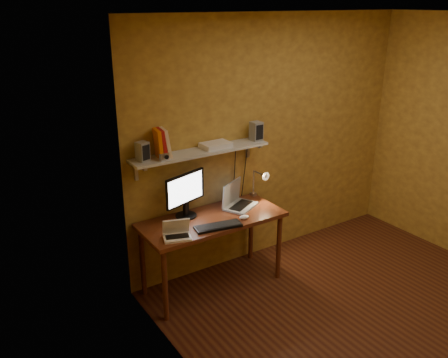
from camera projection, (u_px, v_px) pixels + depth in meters
room at (396, 186)px, 3.81m from camera, size 3.44×3.24×2.64m
desk at (212, 226)px, 4.55m from camera, size 1.40×0.60×0.75m
wall_shelf at (201, 152)px, 4.46m from camera, size 1.40×0.25×0.21m
monitor at (185, 193)px, 4.47m from camera, size 0.47×0.25×0.44m
laptop at (237, 200)px, 4.76m from camera, size 0.41×0.37×0.26m
netbook at (177, 232)px, 4.13m from camera, size 0.28×0.24×0.17m
keyboard at (218, 226)px, 4.33m from camera, size 0.45×0.23×0.02m
mouse at (244, 217)px, 4.50m from camera, size 0.11×0.08×0.04m
desk_lamp at (260, 180)px, 4.89m from camera, size 0.09×0.23×0.38m
speaker_left at (143, 151)px, 4.13m from camera, size 0.12×0.12×0.17m
speaker_right at (256, 131)px, 4.74m from camera, size 0.11×0.11×0.19m
books at (162, 143)px, 4.21m from camera, size 0.16×0.19×0.26m
shelf_camera at (165, 157)px, 4.17m from camera, size 0.11×0.06×0.07m
router at (216, 145)px, 4.54m from camera, size 0.29×0.19×0.05m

